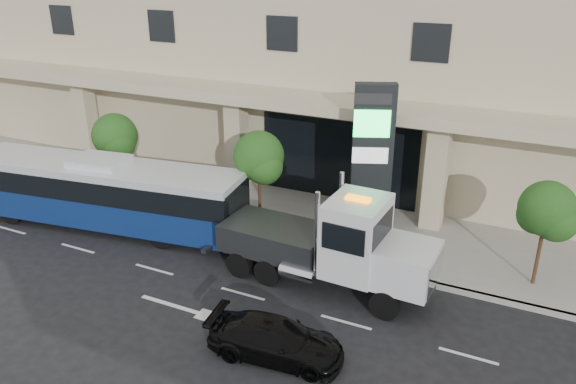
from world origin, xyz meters
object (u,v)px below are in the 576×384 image
at_px(tow_truck, 334,246).
at_px(signage_pylon, 372,162).
at_px(city_bus, 104,192).
at_px(black_sedan, 276,339).

xyz_separation_m(tow_truck, signage_pylon, (-0.07, 4.26, 1.81)).
distance_m(city_bus, signage_pylon, 11.91).
distance_m(black_sedan, signage_pylon, 9.16).
bearing_deg(tow_truck, black_sedan, -89.66).
distance_m(tow_truck, signage_pylon, 4.63).
bearing_deg(signage_pylon, city_bus, 177.63).
height_order(city_bus, tow_truck, tow_truck).
bearing_deg(signage_pylon, tow_truck, -110.72).
relative_size(city_bus, signage_pylon, 1.98).
relative_size(tow_truck, signage_pylon, 1.38).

